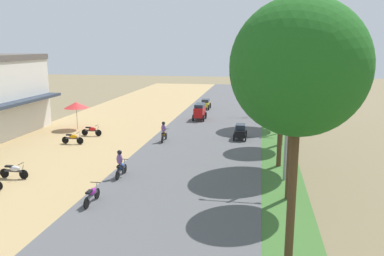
# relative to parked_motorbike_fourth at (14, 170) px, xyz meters

# --- Properties ---
(parked_motorbike_fourth) EXTENTS (1.80, 0.54, 0.94)m
(parked_motorbike_fourth) POSITION_rel_parked_motorbike_fourth_xyz_m (0.00, 0.00, 0.00)
(parked_motorbike_fourth) COLOR black
(parked_motorbike_fourth) RESTS_ON dirt_shoulder
(parked_motorbike_fifth) EXTENTS (1.80, 0.54, 0.94)m
(parked_motorbike_fifth) POSITION_rel_parked_motorbike_fourth_xyz_m (-0.41, 8.19, 0.00)
(parked_motorbike_fifth) COLOR black
(parked_motorbike_fifth) RESTS_ON dirt_shoulder
(parked_motorbike_sixth) EXTENTS (1.80, 0.54, 0.94)m
(parked_motorbike_sixth) POSITION_rel_parked_motorbike_fourth_xyz_m (-0.11, 11.09, 0.00)
(parked_motorbike_sixth) COLOR black
(parked_motorbike_sixth) RESTS_ON dirt_shoulder
(vendor_umbrella) EXTENTS (2.20, 2.20, 2.52)m
(vendor_umbrella) POSITION_rel_parked_motorbike_fourth_xyz_m (-2.58, 13.46, 1.75)
(vendor_umbrella) COLOR #99999E
(vendor_umbrella) RESTS_ON dirt_shoulder
(median_tree_nearest) EXTENTS (4.50, 4.50, 9.21)m
(median_tree_nearest) POSITION_rel_parked_motorbike_fourth_xyz_m (15.17, -6.51, 6.43)
(median_tree_nearest) COLOR #4C351E
(median_tree_nearest) RESTS_ON median_strip
(median_tree_second) EXTENTS (3.68, 3.68, 8.06)m
(median_tree_second) POSITION_rel_parked_motorbike_fourth_xyz_m (15.52, -0.41, 5.65)
(median_tree_second) COLOR #4C351E
(median_tree_second) RESTS_ON median_strip
(median_tree_third) EXTENTS (4.70, 4.70, 9.14)m
(median_tree_third) POSITION_rel_parked_motorbike_fourth_xyz_m (15.32, 5.11, 5.71)
(median_tree_third) COLOR #4C351E
(median_tree_third) RESTS_ON median_strip
(median_tree_fourth) EXTENTS (3.47, 3.47, 7.33)m
(median_tree_fourth) POSITION_rel_parked_motorbike_fourth_xyz_m (15.68, 10.71, 5.09)
(median_tree_fourth) COLOR #4C351E
(median_tree_fourth) RESTS_ON median_strip
(median_tree_fifth) EXTENTS (4.54, 4.54, 8.80)m
(median_tree_fifth) POSITION_rel_parked_motorbike_fourth_xyz_m (15.38, 18.38, 6.17)
(median_tree_fifth) COLOR #4C351E
(median_tree_fifth) RESTS_ON median_strip
(streetlamp_near) EXTENTS (3.16, 0.20, 7.19)m
(streetlamp_near) POSITION_rel_parked_motorbike_fourth_xyz_m (15.53, 2.45, 3.69)
(streetlamp_near) COLOR gray
(streetlamp_near) RESTS_ON median_strip
(streetlamp_mid) EXTENTS (3.16, 0.20, 8.22)m
(streetlamp_mid) POSITION_rel_parked_motorbike_fourth_xyz_m (15.53, 25.89, 4.22)
(streetlamp_mid) COLOR gray
(streetlamp_mid) RESTS_ON median_strip
(utility_pole_near) EXTENTS (1.80, 0.20, 9.44)m
(utility_pole_near) POSITION_rel_parked_motorbike_fourth_xyz_m (17.96, 17.75, 4.36)
(utility_pole_near) COLOR brown
(utility_pole_near) RESTS_ON ground
(utility_pole_far) EXTENTS (1.80, 0.20, 8.88)m
(utility_pole_far) POSITION_rel_parked_motorbike_fourth_xyz_m (18.30, 24.03, 4.08)
(utility_pole_far) COLOR brown
(utility_pole_far) RESTS_ON ground
(car_hatchback_black) EXTENTS (1.04, 2.00, 1.23)m
(car_hatchback_black) POSITION_rel_parked_motorbike_fourth_xyz_m (12.50, 12.04, 0.19)
(car_hatchback_black) COLOR black
(car_hatchback_black) RESTS_ON road_strip
(car_van_red) EXTENTS (1.19, 2.41, 1.67)m
(car_van_red) POSITION_rel_parked_motorbike_fourth_xyz_m (7.91, 19.85, 0.47)
(car_van_red) COLOR red
(car_van_red) RESTS_ON road_strip
(car_sedan_yellow) EXTENTS (1.10, 2.26, 1.19)m
(car_sedan_yellow) POSITION_rel_parked_motorbike_fourth_xyz_m (7.53, 26.93, 0.19)
(car_sedan_yellow) COLOR gold
(car_sedan_yellow) RESTS_ON road_strip
(motorbike_ahead_second) EXTENTS (0.54, 1.80, 0.94)m
(motorbike_ahead_second) POSITION_rel_parked_motorbike_fourth_xyz_m (6.04, -2.75, 0.02)
(motorbike_ahead_second) COLOR black
(motorbike_ahead_second) RESTS_ON road_strip
(motorbike_ahead_third) EXTENTS (0.54, 1.80, 1.66)m
(motorbike_ahead_third) POSITION_rel_parked_motorbike_fourth_xyz_m (6.05, 1.28, 0.30)
(motorbike_ahead_third) COLOR black
(motorbike_ahead_third) RESTS_ON road_strip
(motorbike_ahead_fourth) EXTENTS (0.54, 1.80, 1.66)m
(motorbike_ahead_fourth) POSITION_rel_parked_motorbike_fourth_xyz_m (6.49, 10.13, 0.30)
(motorbike_ahead_fourth) COLOR black
(motorbike_ahead_fourth) RESTS_ON road_strip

